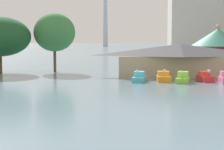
# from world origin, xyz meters

# --- Properties ---
(pedal_boat_cyan) EXTENTS (1.82, 3.09, 1.55)m
(pedal_boat_cyan) POSITION_xyz_m (9.55, 36.97, 0.49)
(pedal_boat_cyan) COLOR #4CB7CC
(pedal_boat_cyan) RESTS_ON ground
(pedal_boat_orange) EXTENTS (1.73, 2.81, 1.60)m
(pedal_boat_orange) POSITION_xyz_m (12.59, 37.48, 0.50)
(pedal_boat_orange) COLOR orange
(pedal_boat_orange) RESTS_ON ground
(pedal_boat_lime) EXTENTS (2.00, 2.85, 1.54)m
(pedal_boat_lime) POSITION_xyz_m (14.79, 35.91, 0.53)
(pedal_boat_lime) COLOR #8CCC3F
(pedal_boat_lime) RESTS_ON ground
(pedal_boat_red) EXTENTS (1.99, 2.77, 1.55)m
(pedal_boat_red) POSITION_xyz_m (17.69, 37.57, 0.51)
(pedal_boat_red) COLOR red
(pedal_boat_red) RESTS_ON ground
(boathouse) EXTENTS (18.30, 6.31, 4.60)m
(boathouse) POSITION_xyz_m (15.31, 43.96, 2.42)
(boathouse) COLOR tan
(boathouse) RESTS_ON ground
(green_roof_pavilion) EXTENTS (9.99, 9.99, 7.95)m
(green_roof_pavilion) POSITION_xyz_m (23.89, 60.04, 4.18)
(green_roof_pavilion) COLOR brown
(green_roof_pavilion) RESTS_ON ground
(shoreline_tree_tall_left) EXTENTS (9.48, 9.48, 8.75)m
(shoreline_tree_tall_left) POSITION_xyz_m (-11.91, 47.91, 5.68)
(shoreline_tree_tall_left) COLOR brown
(shoreline_tree_tall_left) RESTS_ON ground
(shoreline_tree_mid) EXTENTS (6.68, 6.68, 9.51)m
(shoreline_tree_mid) POSITION_xyz_m (-4.01, 50.94, 6.40)
(shoreline_tree_mid) COLOR brown
(shoreline_tree_mid) RESTS_ON ground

